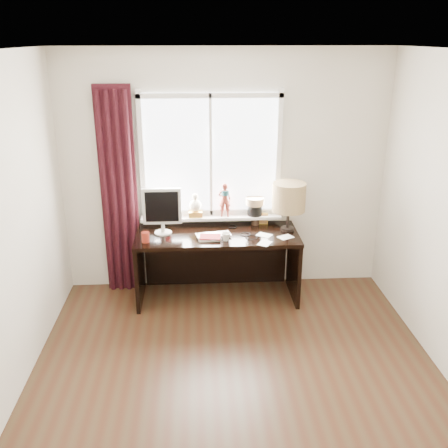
{
  "coord_description": "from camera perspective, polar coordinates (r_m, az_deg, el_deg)",
  "views": [
    {
      "loc": [
        -0.31,
        -3.21,
        2.69
      ],
      "look_at": [
        -0.05,
        1.25,
        1.0
      ],
      "focal_mm": 40.0,
      "sensor_mm": 36.0,
      "label": 1
    }
  ],
  "objects": [
    {
      "name": "desk_cables",
      "position": [
        5.22,
        2.35,
        -1.11
      ],
      "size": [
        0.31,
        0.45,
        0.01
      ],
      "color": "black",
      "rests_on": "desk"
    },
    {
      "name": "mug",
      "position": [
        5.03,
        0.22,
        -1.43
      ],
      "size": [
        0.12,
        0.12,
        0.09
      ],
      "primitive_type": "imported",
      "rotation": [
        0.0,
        0.0,
        0.59
      ],
      "color": "white",
      "rests_on": "desk"
    },
    {
      "name": "notebook_stack",
      "position": [
        5.08,
        -1.66,
        -1.57
      ],
      "size": [
        0.24,
        0.18,
        0.03
      ],
      "color": "beige",
      "rests_on": "desk"
    },
    {
      "name": "laptop",
      "position": [
        5.15,
        -1.2,
        -1.28
      ],
      "size": [
        0.4,
        0.29,
        0.03
      ],
      "primitive_type": "imported",
      "rotation": [
        0.0,
        0.0,
        0.19
      ],
      "color": "silver",
      "rests_on": "desk"
    },
    {
      "name": "desk",
      "position": [
        5.41,
        -0.82,
        -3.12
      ],
      "size": [
        1.7,
        0.7,
        0.75
      ],
      "color": "black",
      "rests_on": "floor"
    },
    {
      "name": "window",
      "position": [
        5.35,
        -1.37,
        5.74
      ],
      "size": [
        1.52,
        0.2,
        1.4
      ],
      "color": "white",
      "rests_on": "ground"
    },
    {
      "name": "curtain",
      "position": [
        5.42,
        -11.92,
        3.36
      ],
      "size": [
        0.38,
        0.09,
        2.25
      ],
      "color": "black",
      "rests_on": "floor"
    },
    {
      "name": "brush_holder",
      "position": [
        5.47,
        3.61,
        0.57
      ],
      "size": [
        0.09,
        0.09,
        0.25
      ],
      "color": "black",
      "rests_on": "desk"
    },
    {
      "name": "icon_frame",
      "position": [
        5.48,
        4.52,
        0.63
      ],
      "size": [
        0.1,
        0.03,
        0.13
      ],
      "color": "gold",
      "rests_on": "desk"
    },
    {
      "name": "monitor",
      "position": [
        5.17,
        -7.1,
        1.8
      ],
      "size": [
        0.4,
        0.18,
        0.49
      ],
      "color": "beige",
      "rests_on": "desk"
    },
    {
      "name": "floor",
      "position": [
        4.2,
        1.75,
        -19.1
      ],
      "size": [
        3.5,
        4.0,
        0.0
      ],
      "primitive_type": "cube",
      "color": "#3D2C19",
      "rests_on": "ground"
    },
    {
      "name": "table_lamp",
      "position": [
        5.24,
        7.42,
        3.01
      ],
      "size": [
        0.35,
        0.35,
        0.52
      ],
      "color": "black",
      "rests_on": "desk"
    },
    {
      "name": "red_cup",
      "position": [
        5.05,
        -8.96,
        -1.5
      ],
      "size": [
        0.08,
        0.08,
        0.1
      ],
      "primitive_type": "cylinder",
      "color": "maroon",
      "rests_on": "desk"
    },
    {
      "name": "loose_papers",
      "position": [
        5.12,
        5.46,
        -1.65
      ],
      "size": [
        0.41,
        0.4,
        0.0
      ],
      "color": "white",
      "rests_on": "desk"
    },
    {
      "name": "wall_back",
      "position": [
        5.41,
        0.08,
        5.8
      ],
      "size": [
        3.5,
        0.0,
        2.6
      ],
      "primitive_type": "cube",
      "rotation": [
        1.57,
        0.0,
        0.0
      ],
      "color": "beige",
      "rests_on": "ground"
    },
    {
      "name": "ceiling",
      "position": [
        3.23,
        2.28,
        19.08
      ],
      "size": [
        3.5,
        4.0,
        0.0
      ],
      "primitive_type": "cube",
      "color": "white",
      "rests_on": "wall_back"
    }
  ]
}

